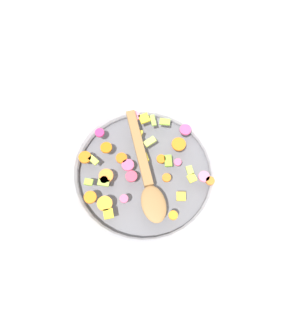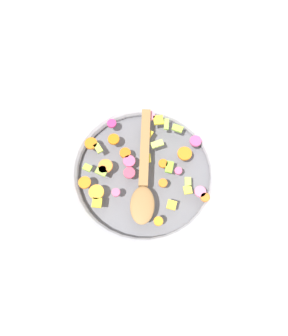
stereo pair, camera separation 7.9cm
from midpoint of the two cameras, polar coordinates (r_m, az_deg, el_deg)
ground_plane at (r=0.84m, az=-2.68°, el=-1.61°), size 4.00×4.00×0.00m
skillet at (r=0.81m, az=-2.75°, el=-1.08°), size 0.43×0.43×0.05m
chopped_vegetables at (r=0.79m, az=-3.86°, el=0.45°), size 0.32×0.32×0.01m
wooden_spoon at (r=0.77m, az=-2.46°, el=-1.83°), size 0.25×0.22×0.01m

